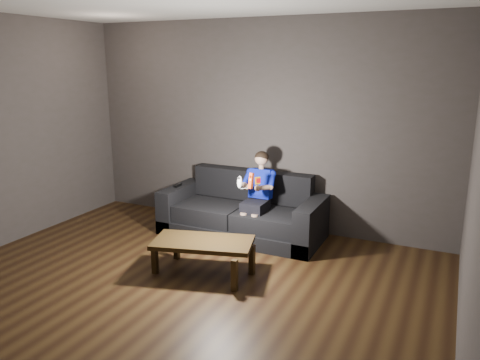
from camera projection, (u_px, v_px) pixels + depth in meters
The scene contains 9 objects.
floor at pixel (152, 307), 4.22m from camera, with size 5.00×5.00×0.00m, color black.
back_wall at pixel (261, 125), 6.08m from camera, with size 5.00×0.04×2.70m, color #3C3733.
right_wall at pixel (479, 197), 2.86m from camera, with size 0.04×5.00×2.70m, color #3C3733.
sofa at pixel (243, 215), 5.95m from camera, with size 2.03×0.88×0.78m.
child at pixel (258, 188), 5.70m from camera, with size 0.41×0.50×1.00m.
wii_remote_red at pixel (251, 181), 5.28m from camera, with size 0.06×0.08×0.18m.
nunchuk_white at pixel (240, 182), 5.36m from camera, with size 0.08×0.10×0.15m.
wii_remote_black at pixel (178, 185), 6.18m from camera, with size 0.05×0.16×0.03m.
coffee_table at pixel (203, 245), 4.82m from camera, with size 1.11×0.76×0.37m.
Camera 1 is at (2.35, -3.11, 2.15)m, focal length 35.00 mm.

